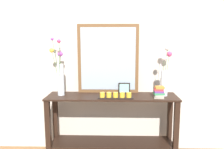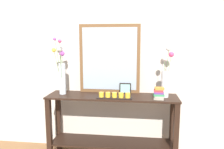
{
  "view_description": "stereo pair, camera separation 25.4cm",
  "coord_description": "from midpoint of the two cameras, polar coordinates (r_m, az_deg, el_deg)",
  "views": [
    {
      "loc": [
        0.06,
        -2.51,
        1.43
      ],
      "look_at": [
        0.0,
        0.0,
        1.04
      ],
      "focal_mm": 35.48,
      "sensor_mm": 36.0,
      "label": 1
    },
    {
      "loc": [
        0.31,
        -2.5,
        1.43
      ],
      "look_at": [
        0.0,
        0.0,
        1.04
      ],
      "focal_mm": 35.48,
      "sensor_mm": 36.0,
      "label": 2
    }
  ],
  "objects": [
    {
      "name": "candle_tray",
      "position": [
        2.47,
        -2.03,
        -5.56
      ],
      "size": [
        0.39,
        0.09,
        0.07
      ],
      "color": "black",
      "rests_on": "console_table"
    },
    {
      "name": "tall_vase_left",
      "position": [
        2.67,
        -15.96,
        0.45
      ],
      "size": [
        0.17,
        0.2,
        0.67
      ],
      "color": "silver",
      "rests_on": "console_table"
    },
    {
      "name": "vase_right",
      "position": [
        2.6,
        10.78,
        -0.32
      ],
      "size": [
        0.15,
        0.17,
        0.58
      ],
      "color": "silver",
      "rests_on": "console_table"
    },
    {
      "name": "console_table",
      "position": [
        2.69,
        -2.77,
        -11.81
      ],
      "size": [
        1.52,
        0.39,
        0.79
      ],
      "color": "black",
      "rests_on": "ground"
    },
    {
      "name": "wall_back",
      "position": [
        2.83,
        -2.45,
        7.26
      ],
      "size": [
        6.4,
        0.08,
        2.7
      ],
      "primitive_type": "cube",
      "color": "beige",
      "rests_on": "ground"
    },
    {
      "name": "book_stack",
      "position": [
        2.5,
        9.2,
        -4.58
      ],
      "size": [
        0.12,
        0.09,
        0.13
      ],
      "color": "#B2A893",
      "rests_on": "console_table"
    },
    {
      "name": "picture_frame_small",
      "position": [
        2.7,
        0.47,
        -3.54
      ],
      "size": [
        0.14,
        0.01,
        0.13
      ],
      "color": "black",
      "rests_on": "console_table"
    },
    {
      "name": "mirror_leaning",
      "position": [
        2.69,
        -3.72,
        4.02
      ],
      "size": [
        0.74,
        0.03,
        0.83
      ],
      "color": "brown",
      "rests_on": "console_table"
    }
  ]
}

